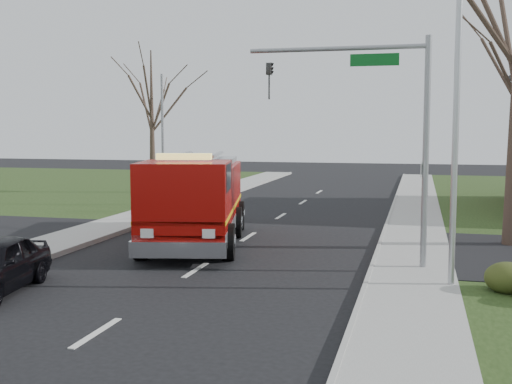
# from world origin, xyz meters

# --- Properties ---
(ground) EXTENTS (120.00, 120.00, 0.00)m
(ground) POSITION_xyz_m (0.00, 0.00, 0.00)
(ground) COLOR black
(ground) RESTS_ON ground
(sidewalk_right) EXTENTS (2.40, 80.00, 0.15)m
(sidewalk_right) POSITION_xyz_m (6.20, 0.00, 0.07)
(sidewalk_right) COLOR gray
(sidewalk_right) RESTS_ON ground
(sidewalk_left) EXTENTS (2.40, 80.00, 0.15)m
(sidewalk_left) POSITION_xyz_m (-6.20, 0.00, 0.07)
(sidewalk_left) COLOR gray
(sidewalk_left) RESTS_ON ground
(bare_tree_left) EXTENTS (4.50, 4.50, 9.00)m
(bare_tree_left) POSITION_xyz_m (-10.00, 20.00, 5.56)
(bare_tree_left) COLOR #3B2B23
(bare_tree_left) RESTS_ON ground
(traffic_signal_mast) EXTENTS (5.29, 0.18, 6.80)m
(traffic_signal_mast) POSITION_xyz_m (5.21, 1.50, 4.71)
(traffic_signal_mast) COLOR gray
(traffic_signal_mast) RESTS_ON ground
(streetlight_pole) EXTENTS (1.48, 0.16, 8.40)m
(streetlight_pole) POSITION_xyz_m (7.14, -0.50, 4.55)
(streetlight_pole) COLOR #B7BABF
(streetlight_pole) RESTS_ON ground
(utility_pole_far) EXTENTS (0.14, 0.14, 7.00)m
(utility_pole_far) POSITION_xyz_m (-6.80, 14.00, 3.50)
(utility_pole_far) COLOR gray
(utility_pole_far) RESTS_ON ground
(fire_engine) EXTENTS (4.70, 8.83, 3.39)m
(fire_engine) POSITION_xyz_m (-1.44, 4.04, 1.53)
(fire_engine) COLOR #9B0A07
(fire_engine) RESTS_ON ground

